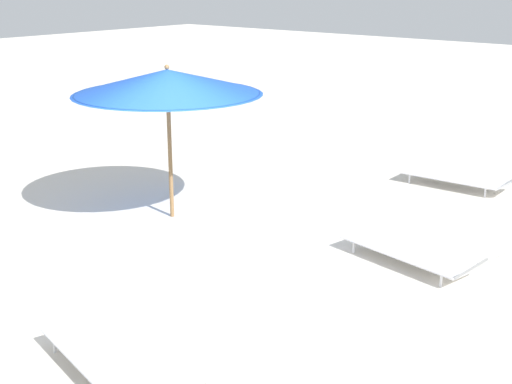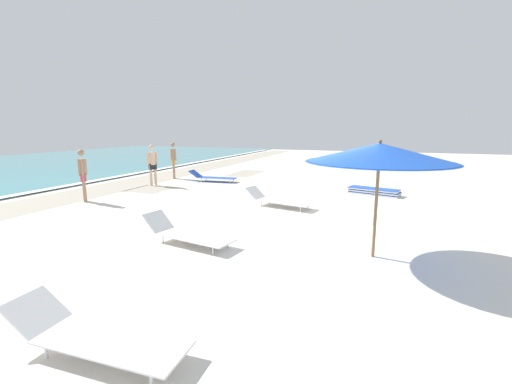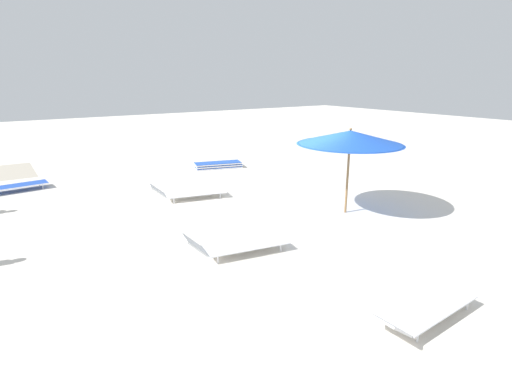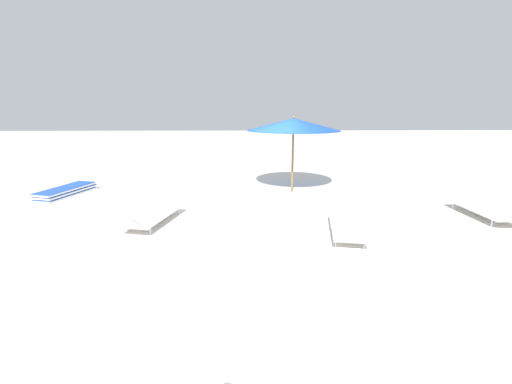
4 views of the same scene
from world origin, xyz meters
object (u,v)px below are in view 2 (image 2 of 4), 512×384
object	(u,v)px
beach_umbrella	(379,153)
sun_lounger_beside_umbrella	(95,335)
sun_lounger_under_umbrella	(278,200)
sun_lounger_near_water_left	(213,177)
beachgoer_strolling_adult	(173,158)
lounger_stack	(374,191)
beachgoer_wading_adult	(83,172)
sun_lounger_near_water_right	(187,234)
beachgoer_shoreline_child	(152,162)

from	to	relation	value
beach_umbrella	sun_lounger_beside_umbrella	distance (m)	5.30
sun_lounger_under_umbrella	sun_lounger_near_water_left	world-z (taller)	sun_lounger_under_umbrella
sun_lounger_near_water_left	beachgoer_strolling_adult	bearing A→B (deg)	80.82
lounger_stack	sun_lounger_beside_umbrella	bearing A→B (deg)	-177.65
beach_umbrella	beachgoer_wading_adult	bearing A→B (deg)	78.85
sun_lounger_under_umbrella	sun_lounger_near_water_right	xyz separation A→B (m)	(-4.06, 0.81, 0.00)
beach_umbrella	sun_lounger_near_water_left	xyz separation A→B (m)	(7.29, 7.37, -1.80)
sun_lounger_near_water_left	beachgoer_shoreline_child	bearing A→B (deg)	129.86
beach_umbrella	beachgoer_shoreline_child	size ratio (longest dim) A/B	1.54
sun_lounger_beside_umbrella	beachgoer_strolling_adult	xyz separation A→B (m)	(11.59, 6.82, 0.79)
sun_lounger_near_water_right	beachgoer_shoreline_child	xyz separation A→B (m)	(6.01, 5.44, 0.79)
sun_lounger_beside_umbrella	beachgoer_shoreline_child	distance (m)	11.57
sun_lounger_beside_umbrella	beachgoer_wading_adult	bearing A→B (deg)	45.37
sun_lounger_near_water_right	beachgoer_strolling_adult	bearing A→B (deg)	45.74
lounger_stack	beachgoer_strolling_adult	world-z (taller)	beachgoer_strolling_adult
beachgoer_wading_adult	beachgoer_shoreline_child	xyz separation A→B (m)	(3.56, -0.09, 0.00)
beach_umbrella	sun_lounger_near_water_right	size ratio (longest dim) A/B	1.22
beachgoer_shoreline_child	beachgoer_strolling_adult	distance (m)	2.07
lounger_stack	beach_umbrella	bearing A→B (deg)	-162.43
beach_umbrella	sun_lounger_beside_umbrella	xyz separation A→B (m)	(-4.15, 2.77, -1.80)
beachgoer_wading_adult	beachgoer_strolling_adult	distance (m)	5.61
beachgoer_strolling_adult	beachgoer_shoreline_child	bearing A→B (deg)	153.69
beach_umbrella	sun_lounger_near_water_left	size ratio (longest dim) A/B	1.21
lounger_stack	sun_lounger_beside_umbrella	size ratio (longest dim) A/B	0.90
lounger_stack	sun_lounger_near_water_left	distance (m)	7.17
lounger_stack	sun_lounger_near_water_left	size ratio (longest dim) A/B	0.88
beach_umbrella	beachgoer_strolling_adult	distance (m)	12.18
sun_lounger_beside_umbrella	beachgoer_strolling_adult	distance (m)	13.47
sun_lounger_under_umbrella	sun_lounger_beside_umbrella	xyz separation A→B (m)	(-7.60, -0.23, -0.00)
beachgoer_wading_adult	beachgoer_strolling_adult	bearing A→B (deg)	-45.37
sun_lounger_under_umbrella	sun_lounger_near_water_left	bearing A→B (deg)	61.73
sun_lounger_under_umbrella	beachgoer_strolling_adult	size ratio (longest dim) A/B	1.29
sun_lounger_beside_umbrella	beachgoer_wading_adult	size ratio (longest dim) A/B	1.24
sun_lounger_near_water_left	beachgoer_shoreline_child	distance (m)	2.78
beachgoer_shoreline_child	beachgoer_strolling_adult	bearing A→B (deg)	-140.80
sun_lounger_under_umbrella	beachgoer_strolling_adult	distance (m)	7.74
beachgoer_wading_adult	beachgoer_strolling_adult	size ratio (longest dim) A/B	1.00
sun_lounger_beside_umbrella	sun_lounger_near_water_right	bearing A→B (deg)	14.15
sun_lounger_beside_umbrella	beachgoer_strolling_adult	bearing A→B (deg)	28.14
lounger_stack	beachgoer_wading_adult	xyz separation A→B (m)	(-4.80, 9.12, 0.88)
lounger_stack	sun_lounger_near_water_left	bearing A→B (deg)	100.42
beach_umbrella	lounger_stack	size ratio (longest dim) A/B	1.38
sun_lounger_under_umbrella	beachgoer_strolling_adult	bearing A→B (deg)	71.78
beach_umbrella	beachgoer_strolling_adult	xyz separation A→B (m)	(7.45, 9.59, -1.01)
lounger_stack	beachgoer_shoreline_child	xyz separation A→B (m)	(-1.24, 9.03, 0.88)
beach_umbrella	sun_lounger_near_water_right	bearing A→B (deg)	99.09
beach_umbrella	sun_lounger_under_umbrella	xyz separation A→B (m)	(3.45, 3.00, -1.80)
sun_lounger_under_umbrella	sun_lounger_beside_umbrella	world-z (taller)	sun_lounger_under_umbrella
sun_lounger_under_umbrella	lounger_stack	bearing A→B (deg)	-27.99
lounger_stack	sun_lounger_under_umbrella	xyz separation A→B (m)	(-3.19, 2.77, 0.09)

